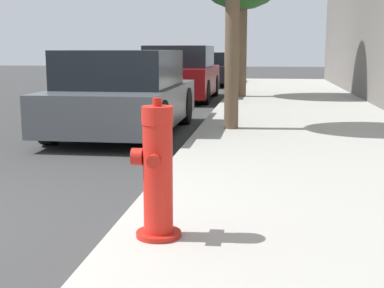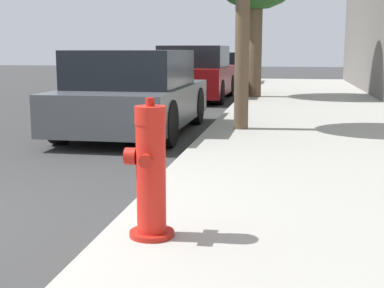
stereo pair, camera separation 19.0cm
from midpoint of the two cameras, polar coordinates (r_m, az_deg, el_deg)
sidewalk_slab at (r=3.81m, az=16.86°, el=-10.95°), size 3.57×40.00×0.13m
fire_hydrant at (r=3.63m, az=-5.21°, el=-3.20°), size 0.33×0.33×0.96m
parked_car_near at (r=9.00m, az=-7.85°, el=5.34°), size 1.85×3.98×1.38m
parked_car_mid at (r=14.93m, az=-1.59°, el=7.45°), size 1.84×3.99×1.49m
parked_car_far at (r=21.08m, az=1.16°, el=8.01°), size 1.87×4.09×1.27m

